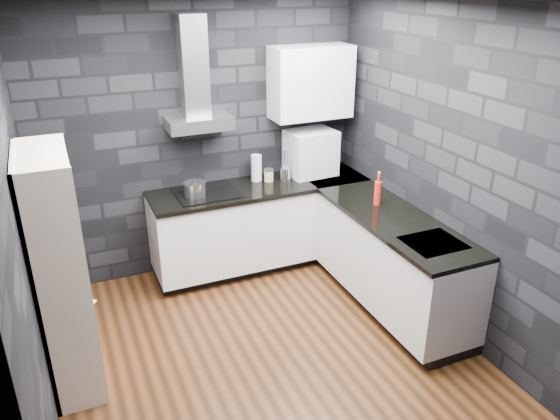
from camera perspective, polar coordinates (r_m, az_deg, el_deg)
ground at (r=4.66m, az=-1.82°, el=-14.13°), size 3.20×3.20×0.00m
wall_back at (r=5.44m, az=-8.38°, el=7.39°), size 3.20×0.05×2.70m
wall_front at (r=2.70m, az=10.85°, el=-10.79°), size 3.20×0.05×2.70m
wall_left at (r=3.76m, az=-25.79°, el=-2.48°), size 0.05×3.20×2.70m
wall_right at (r=4.77m, az=16.48°, el=4.29°), size 0.05×3.20×2.70m
toekick_back at (r=5.83m, az=-2.12°, el=-5.06°), size 2.18×0.50×0.10m
toekick_right at (r=5.24m, az=11.68°, el=-9.23°), size 0.50×1.78×0.10m
counter_back_cab at (r=5.60m, az=-2.03°, el=-1.39°), size 2.20×0.60×0.76m
counter_right_cab at (r=5.00m, az=11.71°, el=-5.20°), size 0.60×1.80×0.76m
counter_back_top at (r=5.44m, az=-2.06°, el=2.38°), size 2.20×0.62×0.04m
counter_right_top at (r=4.82m, az=12.00°, el=-1.06°), size 0.62×1.80×0.04m
counter_corner_top at (r=5.76m, az=5.35°, el=3.56°), size 0.62×0.62×0.04m
hood_body at (r=5.19m, az=-8.47°, el=9.00°), size 0.60×0.34×0.12m
hood_chimney at (r=5.15m, az=-9.04°, el=14.66°), size 0.24×0.20×0.90m
upper_cabinet at (r=5.52m, az=3.23°, el=13.19°), size 0.80×0.35×0.70m
cooktop at (r=5.28m, az=-7.67°, el=1.80°), size 0.58×0.50×0.01m
sink_rim at (r=4.47m, az=15.73°, el=-3.34°), size 0.44×0.40×0.01m
pot at (r=5.19m, az=-8.89°, el=2.11°), size 0.24×0.24×0.12m
glass_vase at (r=5.52m, az=-2.48°, el=4.42°), size 0.14×0.14×0.27m
storage_jar at (r=5.52m, az=-1.18°, el=3.59°), size 0.12×0.12×0.11m
utensil_crock at (r=5.53m, az=0.54°, el=3.74°), size 0.10×0.10×0.13m
appliance_garage at (r=5.68m, az=3.23°, el=5.93°), size 0.50×0.40×0.48m
red_bottle at (r=5.02m, az=10.17°, el=1.76°), size 0.07×0.07×0.22m
bookshelf at (r=4.17m, az=-21.88°, el=-6.21°), size 0.43×0.83×1.80m
fruit_bowl at (r=4.03m, az=-21.85°, el=-6.66°), size 0.30×0.30×0.06m
book_red at (r=4.44m, az=-21.33°, el=-9.12°), size 0.15×0.04×0.20m
book_second at (r=4.50m, az=-21.20°, el=-8.33°), size 0.14×0.10×0.22m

